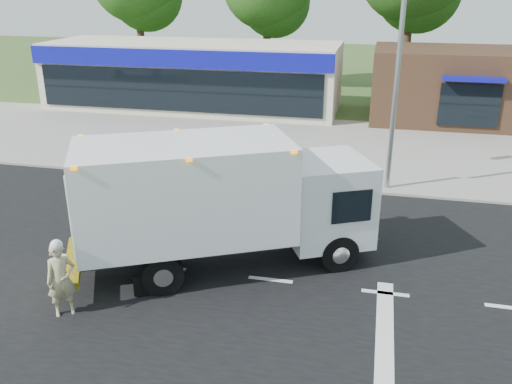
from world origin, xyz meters
TOP-DOWN VIEW (x-y plane):
  - ground at (0.00, 0.00)m, footprint 120.00×120.00m
  - road_asphalt at (0.00, 0.00)m, footprint 60.00×14.00m
  - sidewalk at (0.00, 8.20)m, footprint 60.00×2.40m
  - parking_apron at (0.00, 14.00)m, footprint 60.00×9.00m
  - lane_markings at (1.35, -1.35)m, footprint 55.20×7.00m
  - ems_box_truck at (-1.54, 0.50)m, footprint 8.51×5.97m
  - emergency_worker at (-4.49, -2.63)m, footprint 0.81×0.77m
  - retail_strip_mall at (-9.00, 19.93)m, footprint 18.00×6.20m
  - brown_storefront at (7.00, 19.98)m, footprint 10.00×6.70m
  - traffic_signal_pole at (2.35, 7.60)m, footprint 3.51×0.25m

SIDE VIEW (x-z plane):
  - ground at x=0.00m, z-range 0.00..0.00m
  - road_asphalt at x=0.00m, z-range -0.01..0.01m
  - parking_apron at x=0.00m, z-range 0.00..0.02m
  - lane_markings at x=1.35m, z-range 0.01..0.02m
  - sidewalk at x=0.00m, z-range 0.00..0.12m
  - emergency_worker at x=-4.49m, z-range -0.02..1.95m
  - brown_storefront at x=7.00m, z-range 0.00..4.00m
  - retail_strip_mall at x=-9.00m, z-range 0.01..4.01m
  - ems_box_truck at x=-1.54m, z-range 0.28..3.94m
  - traffic_signal_pole at x=2.35m, z-range 0.92..8.92m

